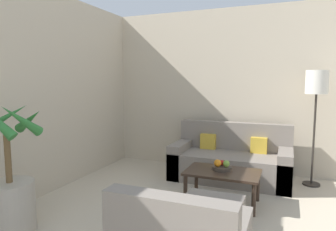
% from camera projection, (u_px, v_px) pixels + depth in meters
% --- Properties ---
extents(wall_back, '(7.60, 0.06, 2.70)m').
position_uv_depth(wall_back, '(292.00, 91.00, 4.67)').
color(wall_back, beige).
rests_on(wall_back, ground_plane).
extents(potted_palm, '(0.67, 0.66, 1.39)m').
position_uv_depth(potted_palm, '(10.00, 191.00, 2.94)').
color(potted_palm, '#ADA393').
rests_on(potted_palm, ground_plane).
extents(sofa_loveseat, '(1.76, 0.81, 0.85)m').
position_uv_depth(sofa_loveseat, '(231.00, 161.00, 4.59)').
color(sofa_loveseat, gray).
rests_on(sofa_loveseat, ground_plane).
extents(floor_lamp, '(0.30, 0.30, 1.66)m').
position_uv_depth(floor_lamp, '(317.00, 89.00, 4.20)').
color(floor_lamp, '#2D2823').
rests_on(floor_lamp, ground_plane).
extents(coffee_table, '(0.89, 0.56, 0.41)m').
position_uv_depth(coffee_table, '(222.00, 176.00, 3.68)').
color(coffee_table, '#38281E').
rests_on(coffee_table, ground_plane).
extents(fruit_bowl, '(0.24, 0.24, 0.05)m').
position_uv_depth(fruit_bowl, '(222.00, 168.00, 3.72)').
color(fruit_bowl, '#42382D').
rests_on(fruit_bowl, coffee_table).
extents(apple_red, '(0.06, 0.06, 0.06)m').
position_uv_depth(apple_red, '(222.00, 163.00, 3.76)').
color(apple_red, red).
rests_on(apple_red, fruit_bowl).
extents(apple_green, '(0.08, 0.08, 0.08)m').
position_uv_depth(apple_green, '(226.00, 164.00, 3.68)').
color(apple_green, olive).
rests_on(apple_green, fruit_bowl).
extents(orange_fruit, '(0.09, 0.09, 0.09)m').
position_uv_depth(orange_fruit, '(218.00, 163.00, 3.70)').
color(orange_fruit, orange).
rests_on(orange_fruit, fruit_bowl).
extents(ottoman, '(0.59, 0.48, 0.34)m').
position_uv_depth(ottoman, '(212.00, 216.00, 2.98)').
color(ottoman, gray).
rests_on(ottoman, ground_plane).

